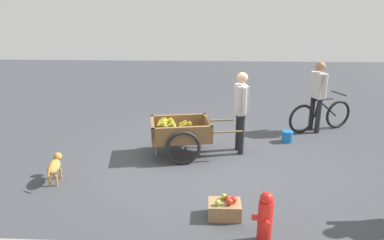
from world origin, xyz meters
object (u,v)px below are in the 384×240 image
(bicycle, at_px, (320,116))
(apple_crate, at_px, (225,209))
(cyclist_person, at_px, (318,91))
(fire_hydrant, at_px, (265,218))
(dog, at_px, (55,166))
(plastic_bucket, at_px, (287,136))
(fruit_cart, at_px, (181,133))
(vendor_person, at_px, (241,106))

(bicycle, bearing_deg, apple_crate, 57.24)
(bicycle, distance_m, cyclist_person, 0.61)
(cyclist_person, xyz_separation_m, apple_crate, (2.16, 3.52, -0.82))
(bicycle, relative_size, fire_hydrant, 2.32)
(dog, xyz_separation_m, apple_crate, (-2.71, 0.91, -0.14))
(dog, bearing_deg, plastic_bucket, -155.12)
(fruit_cart, relative_size, vendor_person, 1.12)
(fruit_cart, bearing_deg, apple_crate, 110.16)
(fire_hydrant, relative_size, apple_crate, 1.52)
(dog, bearing_deg, bicycle, -151.97)
(vendor_person, relative_size, plastic_bucket, 6.63)
(vendor_person, relative_size, cyclist_person, 0.99)
(cyclist_person, height_order, apple_crate, cyclist_person)
(fruit_cart, bearing_deg, plastic_bucket, -160.54)
(fruit_cart, bearing_deg, fire_hydrant, 115.26)
(fruit_cart, distance_m, fire_hydrant, 2.83)
(fruit_cart, height_order, dog, fruit_cart)
(bicycle, relative_size, dog, 2.33)
(fruit_cart, relative_size, plastic_bucket, 7.40)
(plastic_bucket, bearing_deg, fire_hydrant, 73.73)
(dog, relative_size, fire_hydrant, 1.00)
(dog, bearing_deg, fire_hydrant, 155.94)
(dog, height_order, apple_crate, dog)
(apple_crate, bearing_deg, plastic_bucket, -116.76)
(vendor_person, height_order, cyclist_person, cyclist_person)
(vendor_person, xyz_separation_m, cyclist_person, (-1.78, -1.26, 0.01))
(bicycle, xyz_separation_m, plastic_bucket, (0.88, 0.75, -0.23))
(bicycle, height_order, plastic_bucket, bicycle)
(cyclist_person, xyz_separation_m, fire_hydrant, (1.71, 4.02, -0.61))
(bicycle, distance_m, fire_hydrant, 4.48)
(plastic_bucket, bearing_deg, cyclist_person, -136.77)
(fruit_cart, xyz_separation_m, plastic_bucket, (-2.18, -0.77, -0.32))
(vendor_person, bearing_deg, bicycle, -145.56)
(plastic_bucket, bearing_deg, apple_crate, 63.24)
(vendor_person, bearing_deg, fruit_cart, 10.10)
(vendor_person, height_order, fire_hydrant, vendor_person)
(apple_crate, bearing_deg, dog, -18.52)
(fire_hydrant, xyz_separation_m, plastic_bucket, (-0.97, -3.33, -0.22))
(vendor_person, distance_m, cyclist_person, 2.19)
(cyclist_person, relative_size, apple_crate, 3.61)
(bicycle, height_order, dog, bicycle)
(fruit_cart, relative_size, bicycle, 1.13)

